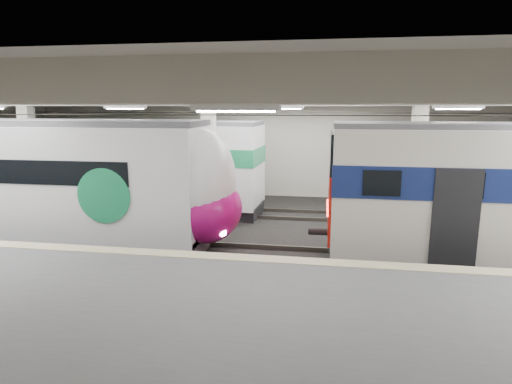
# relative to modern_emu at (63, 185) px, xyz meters

# --- Properties ---
(station_hall) EXTENTS (36.00, 24.00, 5.75)m
(station_hall) POSITION_rel_modern_emu_xyz_m (7.54, -1.74, 1.02)
(station_hall) COLOR black
(station_hall) RESTS_ON ground
(modern_emu) EXTENTS (14.05, 2.90, 4.52)m
(modern_emu) POSITION_rel_modern_emu_xyz_m (0.00, 0.00, 0.00)
(modern_emu) COLOR white
(modern_emu) RESTS_ON ground
(far_train) EXTENTS (13.60, 3.43, 4.32)m
(far_train) POSITION_rel_modern_emu_xyz_m (-0.46, 5.50, 0.01)
(far_train) COLOR white
(far_train) RESTS_ON ground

